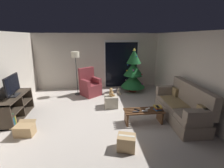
{
  "coord_description": "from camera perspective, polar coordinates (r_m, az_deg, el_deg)",
  "views": [
    {
      "loc": [
        -0.15,
        -4.03,
        2.35
      ],
      "look_at": [
        0.4,
        0.7,
        0.85
      ],
      "focal_mm": 24.21,
      "sensor_mm": 36.0,
      "label": 1
    }
  ],
  "objects": [
    {
      "name": "ground_plane",
      "position": [
        4.67,
        -4.0,
        -12.8
      ],
      "size": [
        7.0,
        7.0,
        0.0
      ],
      "primitive_type": "plane",
      "color": "#BCB2A8"
    },
    {
      "name": "remote_graphite",
      "position": [
        4.21,
        8.93,
        -10.27
      ],
      "size": [
        0.16,
        0.05,
        0.02
      ],
      "primitive_type": "cube",
      "rotation": [
        0.0,
        0.0,
        4.65
      ],
      "color": "#333338",
      "rests_on": "coffee_table"
    },
    {
      "name": "cardboard_box_open_near_shelf",
      "position": [
        4.46,
        -30.08,
        -14.82
      ],
      "size": [
        0.47,
        0.49,
        0.32
      ],
      "color": "tan",
      "rests_on": "ground"
    },
    {
      "name": "remote_silver",
      "position": [
        4.3,
        12.24,
        -9.91
      ],
      "size": [
        0.16,
        0.06,
        0.02
      ],
      "primitive_type": "cube",
      "rotation": [
        0.0,
        0.0,
        4.6
      ],
      "color": "#ADADB2",
      "rests_on": "coffee_table"
    },
    {
      "name": "wall_right",
      "position": [
        5.15,
        29.42,
        2.87
      ],
      "size": [
        0.12,
        6.0,
        2.5
      ],
      "primitive_type": "cube",
      "color": "beige",
      "rests_on": "ground"
    },
    {
      "name": "television",
      "position": [
        5.15,
        -33.46,
        -0.49
      ],
      "size": [
        0.22,
        0.84,
        0.61
      ],
      "color": "black",
      "rests_on": "media_shelf"
    },
    {
      "name": "book_stack",
      "position": [
        4.46,
        16.94,
        -8.61
      ],
      "size": [
        0.25,
        0.23,
        0.1
      ],
      "color": "#285684",
      "rests_on": "coffee_table"
    },
    {
      "name": "remote_black",
      "position": [
        4.33,
        9.44,
        -9.53
      ],
      "size": [
        0.15,
        0.13,
        0.02
      ],
      "primitive_type": "cube",
      "rotation": [
        0.0,
        0.0,
        4.04
      ],
      "color": "black",
      "rests_on": "coffee_table"
    },
    {
      "name": "media_shelf",
      "position": [
        5.33,
        -32.82,
        -7.69
      ],
      "size": [
        0.4,
        1.4,
        0.7
      ],
      "color": "#382D23",
      "rests_on": "ground"
    },
    {
      "name": "patio_door_glass",
      "position": [
        7.23,
        3.51,
        7.1
      ],
      "size": [
        1.5,
        0.02,
        2.1
      ],
      "primitive_type": "cube",
      "color": "black",
      "rests_on": "ground"
    },
    {
      "name": "floor_lamp",
      "position": [
        6.25,
        -13.61,
        9.24
      ],
      "size": [
        0.32,
        0.32,
        1.78
      ],
      "color": "#2D2D30",
      "rests_on": "ground"
    },
    {
      "name": "cardboard_box_taped_mid_floor",
      "position": [
        3.5,
        5.46,
        -21.14
      ],
      "size": [
        0.45,
        0.39,
        0.34
      ],
      "color": "tan",
      "rests_on": "ground"
    },
    {
      "name": "ottoman",
      "position": [
        5.28,
        -0.38,
        -6.52
      ],
      "size": [
        0.44,
        0.44,
        0.41
      ],
      "primitive_type": "cube",
      "color": "#B2A893",
      "rests_on": "ground"
    },
    {
      "name": "armchair",
      "position": [
        6.34,
        -8.37,
        -0.59
      ],
      "size": [
        0.96,
        0.96,
        1.13
      ],
      "color": "maroon",
      "rests_on": "ground"
    },
    {
      "name": "coffee_table",
      "position": [
        4.42,
        11.84,
        -11.13
      ],
      "size": [
        1.1,
        0.4,
        0.39
      ],
      "color": "brown",
      "rests_on": "ground"
    },
    {
      "name": "cell_phone",
      "position": [
        4.42,
        16.83,
        -8.11
      ],
      "size": [
        0.07,
        0.15,
        0.01
      ],
      "primitive_type": "cube",
      "rotation": [
        0.0,
        0.0,
        0.01
      ],
      "color": "black",
      "rests_on": "book_stack"
    },
    {
      "name": "couch",
      "position": [
        4.84,
        24.99,
        -8.03
      ],
      "size": [
        0.85,
        1.97,
        1.08
      ],
      "color": "gray",
      "rests_on": "ground"
    },
    {
      "name": "teddy_bear_honey",
      "position": [
        5.15,
        -0.31,
        -3.26
      ],
      "size": [
        0.21,
        0.22,
        0.29
      ],
      "color": "tan",
      "rests_on": "ottoman"
    },
    {
      "name": "remote_white",
      "position": [
        4.44,
        13.34,
        -9.04
      ],
      "size": [
        0.16,
        0.12,
        0.02
      ],
      "primitive_type": "cube",
      "rotation": [
        0.0,
        0.0,
        5.23
      ],
      "color": "silver",
      "rests_on": "coffee_table"
    },
    {
      "name": "christmas_tree",
      "position": [
        6.62,
        8.04,
        4.22
      ],
      "size": [
        1.06,
        1.06,
        1.91
      ],
      "color": "#4C1E19",
      "rests_on": "ground"
    },
    {
      "name": "patio_door_frame",
      "position": [
        7.24,
        3.49,
        7.51
      ],
      "size": [
        1.6,
        0.02,
        2.2
      ],
      "primitive_type": "cube",
      "color": "silver",
      "rests_on": "ground"
    },
    {
      "name": "teddy_bear_cream_by_tree",
      "position": [
        6.4,
        2.58,
        -2.91
      ],
      "size": [
        0.21,
        0.21,
        0.29
      ],
      "color": "beige",
      "rests_on": "ground"
    },
    {
      "name": "wall_back",
      "position": [
        7.18,
        -5.4,
        8.6
      ],
      "size": [
        5.72,
        0.12,
        2.5
      ],
      "primitive_type": "cube",
      "color": "beige",
      "rests_on": "ground"
    }
  ]
}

